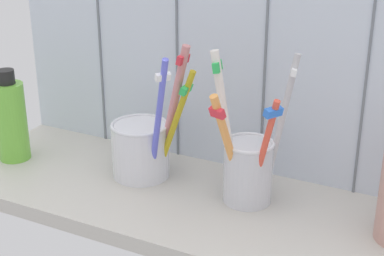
% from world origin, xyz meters
% --- Properties ---
extents(counter_slab, '(0.64, 0.22, 0.02)m').
position_xyz_m(counter_slab, '(0.00, 0.00, 0.01)').
color(counter_slab, '#BCB7AD').
rests_on(counter_slab, ground).
extents(tile_wall_back, '(0.64, 0.02, 0.45)m').
position_xyz_m(tile_wall_back, '(0.00, 0.12, 0.23)').
color(tile_wall_back, silver).
rests_on(tile_wall_back, ground).
extents(toothbrush_cup_left, '(0.12, 0.09, 0.19)m').
position_xyz_m(toothbrush_cup_left, '(-0.07, 0.03, 0.06)').
color(toothbrush_cup_left, silver).
rests_on(toothbrush_cup_left, counter_slab).
extents(toothbrush_cup_right, '(0.10, 0.10, 0.19)m').
position_xyz_m(toothbrush_cup_right, '(0.08, 0.03, 0.07)').
color(toothbrush_cup_right, silver).
rests_on(toothbrush_cup_right, counter_slab).
extents(soap_bottle, '(0.04, 0.04, 0.13)m').
position_xyz_m(soap_bottle, '(-0.27, -0.01, 0.08)').
color(soap_bottle, '#6FC23E').
rests_on(soap_bottle, counter_slab).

